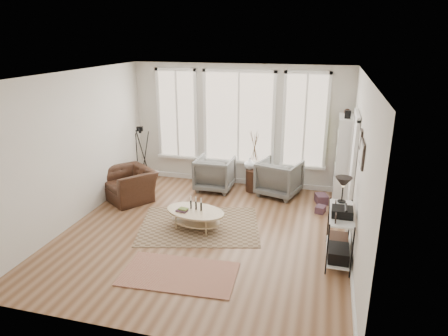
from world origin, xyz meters
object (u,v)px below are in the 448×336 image
(coffee_table, at_px, (195,214))
(armchair_left, at_px, (215,173))
(accent_chair, at_px, (130,184))
(bookcase, at_px, (343,160))
(side_table, at_px, (254,162))
(low_shelf, at_px, (340,230))
(armchair_right, at_px, (279,178))

(coffee_table, height_order, armchair_left, armchair_left)
(accent_chair, bearing_deg, coffee_table, 7.68)
(bookcase, bearing_deg, side_table, 177.74)
(bookcase, height_order, armchair_left, bookcase)
(side_table, bearing_deg, low_shelf, -53.57)
(side_table, bearing_deg, accent_chair, -155.08)
(side_table, xyz_separation_m, accent_chair, (-2.58, -1.20, -0.36))
(bookcase, bearing_deg, armchair_right, 179.96)
(armchair_right, distance_m, side_table, 0.69)
(armchair_left, distance_m, side_table, 0.96)
(coffee_table, bearing_deg, accent_chair, 152.27)
(bookcase, xyz_separation_m, armchair_left, (-2.88, -0.05, -0.56))
(coffee_table, relative_size, armchair_left, 1.47)
(armchair_right, bearing_deg, side_table, 9.23)
(armchair_left, bearing_deg, bookcase, -178.56)
(bookcase, relative_size, armchair_right, 2.28)
(coffee_table, distance_m, armchair_right, 2.49)
(low_shelf, relative_size, accent_chair, 1.21)
(armchair_left, bearing_deg, accent_chair, 33.05)
(armchair_right, bearing_deg, coffee_table, 74.18)
(low_shelf, bearing_deg, coffee_table, 170.96)
(bookcase, height_order, armchair_right, bookcase)
(armchair_right, height_order, accent_chair, armchair_right)
(bookcase, distance_m, accent_chair, 4.72)
(coffee_table, height_order, armchair_right, armchair_right)
(coffee_table, xyz_separation_m, armchair_left, (-0.20, 2.05, 0.11))
(coffee_table, relative_size, armchair_right, 1.42)
(coffee_table, xyz_separation_m, accent_chair, (-1.87, 0.98, 0.06))
(low_shelf, relative_size, armchair_right, 1.45)
(armchair_right, xyz_separation_m, accent_chair, (-3.19, -1.12, -0.06))
(armchair_left, xyz_separation_m, accent_chair, (-1.68, -1.07, -0.05))
(bookcase, distance_m, side_table, 1.99)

